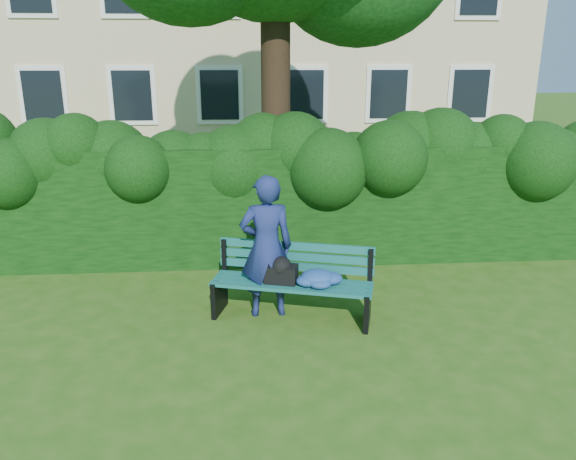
{
  "coord_description": "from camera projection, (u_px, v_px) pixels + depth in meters",
  "views": [
    {
      "loc": [
        -0.52,
        -6.22,
        3.1
      ],
      "look_at": [
        0.0,
        0.6,
        0.95
      ],
      "focal_mm": 35.0,
      "sensor_mm": 36.0,
      "label": 1
    }
  ],
  "objects": [
    {
      "name": "hedge",
      "position": [
        280.0,
        202.0,
        8.71
      ],
      "size": [
        10.0,
        1.0,
        1.8
      ],
      "color": "black",
      "rests_on": "ground"
    },
    {
      "name": "park_bench",
      "position": [
        297.0,
        280.0,
        6.78
      ],
      "size": [
        2.01,
        1.06,
        0.89
      ],
      "rotation": [
        0.0,
        0.0,
        -0.28
      ],
      "color": "#10544D",
      "rests_on": "ground"
    },
    {
      "name": "man_reading",
      "position": [
        266.0,
        247.0,
        6.75
      ],
      "size": [
        0.67,
        0.47,
        1.77
      ],
      "primitive_type": "imported",
      "rotation": [
        0.0,
        0.0,
        3.22
      ],
      "color": "navy",
      "rests_on": "ground"
    },
    {
      "name": "ground",
      "position": [
        292.0,
        318.0,
        6.89
      ],
      "size": [
        80.0,
        80.0,
        0.0
      ],
      "primitive_type": "plane",
      "color": "#275411",
      "rests_on": "ground"
    }
  ]
}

